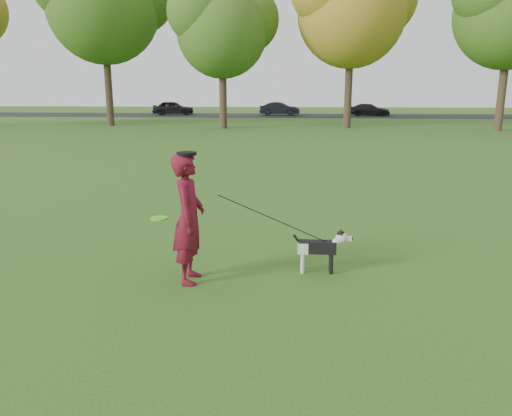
# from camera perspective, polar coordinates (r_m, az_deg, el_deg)

# --- Properties ---
(ground) EXTENTS (120.00, 120.00, 0.00)m
(ground) POSITION_cam_1_polar(r_m,az_deg,el_deg) (7.32, -0.14, -7.29)
(ground) COLOR #285116
(ground) RESTS_ON ground
(road) EXTENTS (120.00, 7.00, 0.02)m
(road) POSITION_cam_1_polar(r_m,az_deg,el_deg) (46.89, 3.69, 10.50)
(road) COLOR black
(road) RESTS_ON ground
(man) EXTENTS (0.45, 0.67, 1.78)m
(man) POSITION_cam_1_polar(r_m,az_deg,el_deg) (6.79, -7.70, -1.20)
(man) COLOR maroon
(man) RESTS_ON ground
(dog) EXTENTS (0.86, 0.17, 0.65)m
(dog) POSITION_cam_1_polar(r_m,az_deg,el_deg) (7.23, 7.52, -4.33)
(dog) COLOR black
(dog) RESTS_ON ground
(car_left) EXTENTS (4.00, 2.06, 1.30)m
(car_left) POSITION_cam_1_polar(r_m,az_deg,el_deg) (48.19, -9.44, 11.22)
(car_left) COLOR black
(car_left) RESTS_ON road
(car_mid) EXTENTS (3.72, 1.46, 1.20)m
(car_mid) POSITION_cam_1_polar(r_m,az_deg,el_deg) (46.87, 2.74, 11.26)
(car_mid) COLOR black
(car_mid) RESTS_ON road
(car_right) EXTENTS (3.83, 1.82, 1.08)m
(car_right) POSITION_cam_1_polar(r_m,az_deg,el_deg) (47.36, 12.82, 10.89)
(car_right) COLOR black
(car_right) RESTS_ON road
(man_held_items) EXTENTS (2.43, 0.70, 1.36)m
(man_held_items) POSITION_cam_1_polar(r_m,az_deg,el_deg) (6.85, 2.31, -1.39)
(man_held_items) COLOR #49E61D
(man_held_items) RESTS_ON ground
(tree_row) EXTENTS (51.74, 8.86, 12.01)m
(tree_row) POSITION_cam_1_polar(r_m,az_deg,el_deg) (33.28, 0.93, 21.98)
(tree_row) COLOR #38281C
(tree_row) RESTS_ON ground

